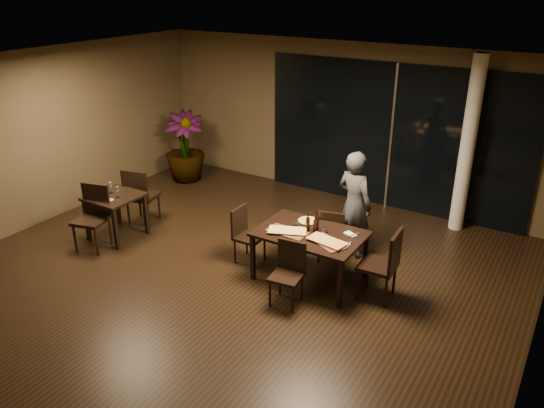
{
  "coord_description": "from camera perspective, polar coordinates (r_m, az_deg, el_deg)",
  "views": [
    {
      "loc": [
        4.07,
        -5.19,
        4.11
      ],
      "look_at": [
        0.37,
        0.79,
        1.05
      ],
      "focal_mm": 35.0,
      "sensor_mm": 36.0,
      "label": 1
    }
  ],
  "objects": [
    {
      "name": "wine_glass_b",
      "position": [
        9.0,
        -16.32,
        1.26
      ],
      "size": [
        0.08,
        0.08,
        0.19
      ],
      "primitive_type": null,
      "color": "white",
      "rests_on": "side_table"
    },
    {
      "name": "chair_main_far",
      "position": [
        8.1,
        6.42,
        -3.13
      ],
      "size": [
        0.5,
        0.5,
        0.89
      ],
      "rotation": [
        0.0,
        0.0,
        3.38
      ],
      "color": "black",
      "rests_on": "ground"
    },
    {
      "name": "wall_left",
      "position": [
        9.98,
        -24.87,
        6.17
      ],
      "size": [
        0.1,
        8.0,
        3.0
      ],
      "primitive_type": "cube",
      "color": "brown",
      "rests_on": "ground"
    },
    {
      "name": "bottle_b",
      "position": [
        7.49,
        4.65,
        -2.16
      ],
      "size": [
        0.06,
        0.06,
        0.25
      ],
      "primitive_type": null,
      "color": "black",
      "rests_on": "main_table"
    },
    {
      "name": "wall_back",
      "position": [
        10.43,
        7.81,
        8.82
      ],
      "size": [
        8.0,
        0.1,
        3.0
      ],
      "primitive_type": "cube",
      "color": "brown",
      "rests_on": "ground"
    },
    {
      "name": "pizza_board_left",
      "position": [
        7.51,
        1.65,
        -3.01
      ],
      "size": [
        0.6,
        0.32,
        0.01
      ],
      "primitive_type": "cube",
      "rotation": [
        0.0,
        0.0,
        -0.05
      ],
      "color": "#4F2E19",
      "rests_on": "main_table"
    },
    {
      "name": "chair_main_right",
      "position": [
        7.28,
        12.04,
        -6.09
      ],
      "size": [
        0.5,
        0.5,
        1.03
      ],
      "rotation": [
        0.0,
        0.0,
        -1.51
      ],
      "color": "black",
      "rests_on": "ground"
    },
    {
      "name": "chair_side_near",
      "position": [
        8.98,
        -18.66,
        -0.95
      ],
      "size": [
        0.59,
        0.59,
        1.04
      ],
      "rotation": [
        0.0,
        0.0,
        0.26
      ],
      "color": "black",
      "rests_on": "ground"
    },
    {
      "name": "tumbler_left",
      "position": [
        7.68,
        2.55,
        -2.11
      ],
      "size": [
        0.07,
        0.07,
        0.08
      ],
      "primitive_type": "cylinder",
      "color": "white",
      "rests_on": "main_table"
    },
    {
      "name": "napkin_near",
      "position": [
        7.25,
        7.67,
        -4.26
      ],
      "size": [
        0.19,
        0.13,
        0.01
      ],
      "primitive_type": "cube",
      "rotation": [
        0.0,
        0.0,
        -0.15
      ],
      "color": "white",
      "rests_on": "main_table"
    },
    {
      "name": "chair_main_left",
      "position": [
        8.12,
        -2.9,
        -3.0
      ],
      "size": [
        0.41,
        0.41,
        0.87
      ],
      "rotation": [
        0.0,
        0.0,
        1.58
      ],
      "color": "black",
      "rests_on": "ground"
    },
    {
      "name": "main_table",
      "position": [
        7.56,
        4.11,
        -3.58
      ],
      "size": [
        1.5,
        1.0,
        0.75
      ],
      "color": "black",
      "rests_on": "ground"
    },
    {
      "name": "pizza_board_right",
      "position": [
        7.26,
        5.91,
        -4.13
      ],
      "size": [
        0.63,
        0.51,
        0.01
      ],
      "primitive_type": "cube",
      "rotation": [
        0.0,
        0.0,
        -0.48
      ],
      "color": "#4C2918",
      "rests_on": "main_table"
    },
    {
      "name": "round_pizza",
      "position": [
        7.85,
        3.9,
        -1.84
      ],
      "size": [
        0.29,
        0.29,
        0.01
      ],
      "primitive_type": "cylinder",
      "color": "#C84016",
      "rests_on": "main_table"
    },
    {
      "name": "oblong_pizza_left",
      "position": [
        7.5,
        1.65,
        -2.9
      ],
      "size": [
        0.57,
        0.42,
        0.02
      ],
      "primitive_type": null,
      "rotation": [
        0.0,
        0.0,
        0.4
      ],
      "color": "maroon",
      "rests_on": "pizza_board_left"
    },
    {
      "name": "diner",
      "position": [
        8.25,
        8.84,
        -0.03
      ],
      "size": [
        0.66,
        0.53,
        1.7
      ],
      "primitive_type": "imported",
      "rotation": [
        0.0,
        0.0,
        2.86
      ],
      "color": "#2F3235",
      "rests_on": "ground"
    },
    {
      "name": "napkin_far",
      "position": [
        7.52,
        8.42,
        -3.23
      ],
      "size": [
        0.2,
        0.16,
        0.01
      ],
      "primitive_type": "cube",
      "rotation": [
        0.0,
        0.0,
        -0.41
      ],
      "color": "white",
      "rests_on": "main_table"
    },
    {
      "name": "bottle_c",
      "position": [
        7.55,
        4.84,
        -1.77
      ],
      "size": [
        0.07,
        0.07,
        0.3
      ],
      "primitive_type": null,
      "color": "black",
      "rests_on": "main_table"
    },
    {
      "name": "tumbler_right",
      "position": [
        7.52,
        5.71,
        -2.77
      ],
      "size": [
        0.07,
        0.07,
        0.08
      ],
      "primitive_type": "cylinder",
      "color": "white",
      "rests_on": "main_table"
    },
    {
      "name": "wine_glass_a",
      "position": [
        9.21,
        -16.99,
        1.7
      ],
      "size": [
        0.08,
        0.08,
        0.19
      ],
      "primitive_type": null,
      "color": "white",
      "rests_on": "side_table"
    },
    {
      "name": "ground",
      "position": [
        7.77,
        -5.45,
        -8.53
      ],
      "size": [
        8.0,
        8.0,
        0.0
      ],
      "primitive_type": "plane",
      "color": "black",
      "rests_on": "ground"
    },
    {
      "name": "potted_plant",
      "position": [
        11.44,
        -9.37,
        6.08
      ],
      "size": [
        1.13,
        1.13,
        1.47
      ],
      "primitive_type": "imported",
      "rotation": [
        0.0,
        0.0,
        0.71
      ],
      "color": "#1D4818",
      "rests_on": "ground"
    },
    {
      "name": "side_napkin",
      "position": [
        8.97,
        -17.29,
        0.47
      ],
      "size": [
        0.19,
        0.13,
        0.01
      ],
      "primitive_type": "cube",
      "rotation": [
        0.0,
        0.0,
        -0.1
      ],
      "color": "white",
      "rests_on": "side_table"
    },
    {
      "name": "window_panel",
      "position": [
        10.04,
        12.78,
        6.98
      ],
      "size": [
        5.0,
        0.06,
        2.7
      ],
      "primitive_type": "cube",
      "color": "black",
      "rests_on": "ground"
    },
    {
      "name": "chair_main_near",
      "position": [
        7.13,
        1.8,
        -7.05
      ],
      "size": [
        0.45,
        0.45,
        0.87
      ],
      "rotation": [
        0.0,
        0.0,
        0.12
      ],
      "color": "black",
      "rests_on": "ground"
    },
    {
      "name": "chair_side_far",
      "position": [
        9.54,
        -14.07,
        1.08
      ],
      "size": [
        0.59,
        0.59,
        1.04
      ],
      "rotation": [
        0.0,
        0.0,
        3.4
      ],
      "color": "black",
      "rests_on": "ground"
    },
    {
      "name": "column",
      "position": [
        9.37,
        20.29,
        5.87
      ],
      "size": [
        0.24,
        0.24,
        3.0
      ],
      "primitive_type": "cylinder",
      "color": "white",
      "rests_on": "ground"
    },
    {
      "name": "side_table",
      "position": [
        9.17,
        -16.55,
        0.16
      ],
      "size": [
        0.8,
        0.8,
        0.75
      ],
      "color": "black",
      "rests_on": "ground"
    },
    {
      "name": "oblong_pizza_right",
      "position": [
        7.25,
        5.92,
        -4.01
      ],
      "size": [
        0.55,
        0.32,
        0.02
      ],
      "primitive_type": null,
      "rotation": [
        0.0,
        0.0,
        -0.16
      ],
      "color": "maroon",
      "rests_on": "pizza_board_right"
    },
    {
      "name": "ceiling",
      "position": [
        6.68,
        -6.47,
        13.99
      ],
      "size": [
        8.0,
        8.0,
        0.04
      ],
      "primitive_type": "cube",
      "color": "silver",
      "rests_on": "wall_back"
    },
    {
      "name": "bottle_a",
      "position": [
        7.52,
        3.88,
        -1.94
      ],
      "size": [
        0.06,
        0.06,
        0.27
      ],
      "primitive_type": null,
      "color": "black",
      "rests_on": "main_table"
    }
  ]
}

